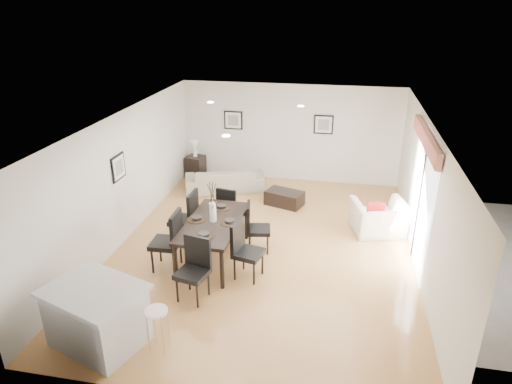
% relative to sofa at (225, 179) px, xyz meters
% --- Properties ---
extents(ground, '(8.00, 8.00, 0.00)m').
position_rel_sofa_xyz_m(ground, '(1.60, -2.87, -0.30)').
color(ground, '#BB834D').
rests_on(ground, ground).
extents(wall_back, '(6.00, 0.04, 2.70)m').
position_rel_sofa_xyz_m(wall_back, '(1.60, 1.13, 1.05)').
color(wall_back, silver).
rests_on(wall_back, ground).
extents(wall_front, '(6.00, 0.04, 2.70)m').
position_rel_sofa_xyz_m(wall_front, '(1.60, -6.87, 1.05)').
color(wall_front, silver).
rests_on(wall_front, ground).
extents(wall_left, '(0.04, 8.00, 2.70)m').
position_rel_sofa_xyz_m(wall_left, '(-1.40, -2.87, 1.05)').
color(wall_left, silver).
rests_on(wall_left, ground).
extents(wall_right, '(0.04, 8.00, 2.70)m').
position_rel_sofa_xyz_m(wall_right, '(4.60, -2.87, 1.05)').
color(wall_right, silver).
rests_on(wall_right, ground).
extents(ceiling, '(6.00, 8.00, 0.02)m').
position_rel_sofa_xyz_m(ceiling, '(1.60, -2.87, 2.40)').
color(ceiling, white).
rests_on(ceiling, wall_back).
extents(sofa, '(2.22, 1.45, 0.60)m').
position_rel_sofa_xyz_m(sofa, '(0.00, 0.00, 0.00)').
color(sofa, '#A39A84').
rests_on(sofa, ground).
extents(armchair, '(1.34, 1.25, 0.73)m').
position_rel_sofa_xyz_m(armchair, '(3.94, -1.73, 0.06)').
color(armchair, beige).
rests_on(armchair, ground).
extents(dining_table, '(1.04, 2.02, 0.83)m').
position_rel_sofa_xyz_m(dining_table, '(0.69, -3.46, 0.45)').
color(dining_table, black).
rests_on(dining_table, ground).
extents(dining_chair_wnear, '(0.55, 0.55, 1.19)m').
position_rel_sofa_xyz_m(dining_chair_wnear, '(-0.00, -3.96, 0.36)').
color(dining_chair_wnear, black).
rests_on(dining_chair_wnear, ground).
extents(dining_chair_wfar, '(0.54, 0.54, 1.17)m').
position_rel_sofa_xyz_m(dining_chair_wfar, '(-0.01, -2.96, 0.35)').
color(dining_chair_wfar, black).
rests_on(dining_chair_wfar, ground).
extents(dining_chair_enear, '(0.59, 0.59, 1.10)m').
position_rel_sofa_xyz_m(dining_chair_enear, '(1.40, -3.94, 0.32)').
color(dining_chair_enear, black).
rests_on(dining_chair_enear, ground).
extents(dining_chair_efar, '(0.54, 0.54, 1.04)m').
position_rel_sofa_xyz_m(dining_chair_efar, '(1.40, -2.98, 0.28)').
color(dining_chair_efar, black).
rests_on(dining_chair_efar, ground).
extents(dining_chair_head, '(0.59, 0.59, 1.11)m').
position_rel_sofa_xyz_m(dining_chair_head, '(0.71, -4.70, 0.32)').
color(dining_chair_head, black).
rests_on(dining_chair_head, ground).
extents(dining_chair_foot, '(0.54, 0.54, 1.03)m').
position_rel_sofa_xyz_m(dining_chair_foot, '(0.68, -2.22, 0.27)').
color(dining_chair_foot, black).
rests_on(dining_chair_foot, ground).
extents(vase, '(1.04, 1.59, 0.81)m').
position_rel_sofa_xyz_m(vase, '(0.69, -3.46, 0.86)').
color(vase, white).
rests_on(vase, dining_table).
extents(coffee_table, '(1.03, 0.80, 0.36)m').
position_rel_sofa_xyz_m(coffee_table, '(1.71, -0.64, -0.12)').
color(coffee_table, black).
rests_on(coffee_table, ground).
extents(side_table, '(0.54, 0.54, 0.62)m').
position_rel_sofa_xyz_m(side_table, '(-1.07, 0.80, 0.01)').
color(side_table, black).
rests_on(side_table, ground).
extents(table_lamp, '(0.24, 0.24, 0.47)m').
position_rel_sofa_xyz_m(table_lamp, '(-1.07, 0.80, 0.62)').
color(table_lamp, white).
rests_on(table_lamp, side_table).
extents(cushion, '(0.37, 0.15, 0.36)m').
position_rel_sofa_xyz_m(cushion, '(3.84, -1.83, 0.30)').
color(cushion, maroon).
rests_on(cushion, armchair).
extents(kitchen_island, '(1.63, 1.44, 0.95)m').
position_rel_sofa_xyz_m(kitchen_island, '(-0.34, -6.10, 0.18)').
color(kitchen_island, '#BABABC').
rests_on(kitchen_island, ground).
extents(bar_stool, '(0.33, 0.33, 0.72)m').
position_rel_sofa_xyz_m(bar_stool, '(0.60, -6.10, 0.32)').
color(bar_stool, white).
rests_on(bar_stool, ground).
extents(framed_print_back_left, '(0.52, 0.04, 0.52)m').
position_rel_sofa_xyz_m(framed_print_back_left, '(-0.00, 1.10, 1.35)').
color(framed_print_back_left, black).
rests_on(framed_print_back_left, wall_back).
extents(framed_print_back_right, '(0.52, 0.04, 0.52)m').
position_rel_sofa_xyz_m(framed_print_back_right, '(2.50, 1.10, 1.35)').
color(framed_print_back_right, black).
rests_on(framed_print_back_right, wall_back).
extents(framed_print_left_wall, '(0.04, 0.52, 0.52)m').
position_rel_sofa_xyz_m(framed_print_left_wall, '(-1.37, -3.07, 1.35)').
color(framed_print_left_wall, black).
rests_on(framed_print_left_wall, wall_left).
extents(sliding_door, '(0.12, 2.70, 2.57)m').
position_rel_sofa_xyz_m(sliding_door, '(4.55, -2.57, 1.36)').
color(sliding_door, white).
rests_on(sliding_door, wall_right).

